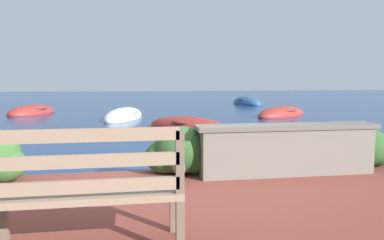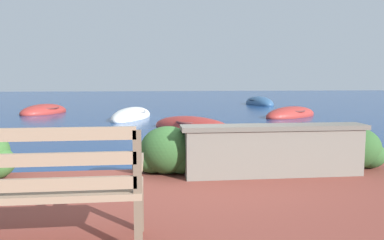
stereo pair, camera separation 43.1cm
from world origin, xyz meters
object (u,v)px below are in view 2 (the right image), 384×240
Objects in this scene: rowboat_outer at (44,112)px; rowboat_nearest at (192,128)px; rowboat_distant at (259,104)px; mooring_buoy at (179,138)px; rowboat_far at (132,117)px; rowboat_mid at (291,115)px; park_bench at (48,185)px.

rowboat_nearest is at bearing 70.14° from rowboat_outer.
mooring_buoy is at bearing -33.19° from rowboat_distant.
rowboat_far is 1.18× the size of rowboat_outer.
rowboat_far reaches higher than rowboat_mid.
park_bench is 8.23m from rowboat_nearest.
park_bench is 11.32m from rowboat_far.
park_bench is at bearing 40.86° from rowboat_outer.
rowboat_mid is 1.03× the size of rowboat_distant.
park_bench is 0.47× the size of rowboat_mid.
rowboat_distant reaches higher than mooring_buoy.
rowboat_outer is at bearing -77.07° from rowboat_distant.
rowboat_outer is 0.96× the size of rowboat_distant.
park_bench reaches higher than mooring_buoy.
rowboat_far is at bearing -54.41° from rowboat_distant.
park_bench reaches higher than rowboat_distant.
rowboat_distant reaches higher than rowboat_far.
rowboat_mid is at bearing 47.74° from mooring_buoy.
rowboat_outer is at bearing -1.67° from rowboat_nearest.
rowboat_far is (-1.90, 3.33, 0.00)m from rowboat_nearest.
rowboat_mid reaches higher than rowboat_nearest.
rowboat_nearest is 0.80× the size of rowboat_far.
rowboat_mid is 0.90× the size of rowboat_far.
park_bench is 6.17m from mooring_buoy.
rowboat_nearest is 5.11× the size of mooring_buoy.
park_bench reaches higher than rowboat_mid.
rowboat_distant is 5.62× the size of mooring_buoy.
rowboat_outer reaches higher than rowboat_nearest.
rowboat_far is (0.05, 11.31, -0.64)m from park_bench.
rowboat_nearest is 11.17m from rowboat_distant.
park_bench reaches higher than rowboat_nearest.
rowboat_mid is 1.07× the size of rowboat_outer.
rowboat_outer is (-3.78, 13.77, -0.64)m from park_bench.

